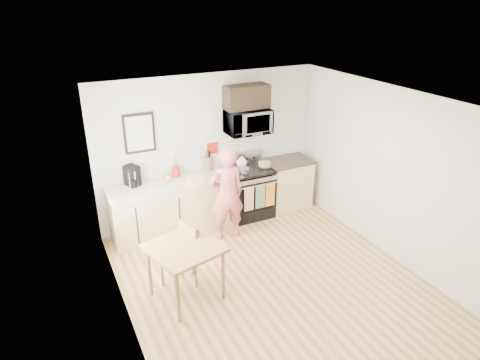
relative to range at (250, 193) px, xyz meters
name	(u,v)px	position (x,y,z in m)	size (l,w,h in m)	color
floor	(273,283)	(-0.63, -1.98, -0.44)	(4.60, 4.60, 0.00)	olive
back_wall	(210,148)	(-0.63, 0.32, 0.86)	(4.00, 0.04, 2.60)	silver
front_wall	(412,309)	(-0.63, -4.28, 0.86)	(4.00, 0.04, 2.60)	silver
left_wall	(122,237)	(-2.63, -1.98, 0.86)	(0.04, 4.60, 2.60)	silver
right_wall	(392,175)	(1.37, -1.98, 0.86)	(0.04, 4.60, 2.60)	silver
ceiling	(280,103)	(-0.63, -1.98, 2.16)	(4.00, 4.60, 0.04)	white
window	(109,189)	(-2.59, -1.18, 1.11)	(0.06, 1.40, 1.50)	white
cabinet_left	(174,208)	(-1.43, 0.02, 0.01)	(2.10, 0.60, 0.90)	tan
countertop_left	(172,183)	(-1.43, 0.02, 0.48)	(2.14, 0.64, 0.04)	beige
cabinet_right	(286,184)	(0.80, 0.02, 0.01)	(0.84, 0.60, 0.90)	tan
countertop_right	(287,161)	(0.80, 0.02, 0.48)	(0.88, 0.64, 0.04)	black
range	(250,193)	(0.00, 0.00, 0.00)	(0.76, 0.70, 1.16)	black
microwave	(248,122)	(0.00, 0.10, 1.32)	(0.76, 0.51, 0.42)	#ACABB0
upper_cabinet	(247,97)	(0.00, 0.15, 1.74)	(0.76, 0.35, 0.40)	black
wall_art	(139,133)	(-1.83, 0.30, 1.31)	(0.50, 0.04, 0.65)	black
wall_trivet	(213,148)	(-0.58, 0.31, 0.86)	(0.20, 0.02, 0.20)	#B3260F
person	(227,194)	(-0.69, -0.53, 0.35)	(0.58, 0.38, 1.58)	#DD3D48
dining_table	(185,252)	(-1.83, -1.71, 0.27)	(0.90, 0.90, 0.80)	brown
chair	(186,247)	(-1.73, -1.43, 0.16)	(0.52, 0.49, 0.93)	brown
knife_block	(208,163)	(-0.69, 0.24, 0.62)	(0.11, 0.15, 0.24)	brown
utensil_crock	(176,168)	(-1.31, 0.18, 0.67)	(0.14, 0.14, 0.41)	#B3260F
fruit_bowl	(162,179)	(-1.57, 0.11, 0.55)	(0.31, 0.31, 0.11)	white
milk_carton	(133,179)	(-2.05, 0.11, 0.64)	(0.10, 0.10, 0.27)	tan
coffee_maker	(132,176)	(-2.04, 0.16, 0.66)	(0.26, 0.31, 0.33)	black
bread_bag	(196,178)	(-1.07, -0.13, 0.56)	(0.29, 0.14, 0.11)	#DEAB75
cake	(265,164)	(0.28, -0.04, 0.53)	(0.26, 0.26, 0.09)	black
kettle	(241,162)	(-0.12, 0.11, 0.59)	(0.19, 0.19, 0.24)	white
pot	(244,171)	(-0.18, -0.14, 0.53)	(0.18, 0.30, 0.09)	#ACABB0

